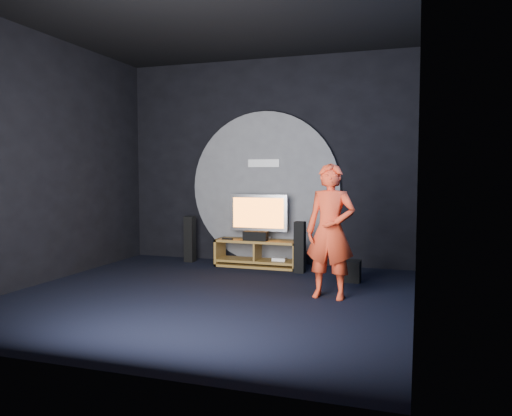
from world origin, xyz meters
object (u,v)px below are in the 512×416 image
(media_console, at_px, (258,255))
(tv, at_px, (259,215))
(subwoofer, at_px, (351,271))
(tower_speaker_left, at_px, (190,239))
(player, at_px, (330,231))
(tower_speaker_right, at_px, (300,247))

(media_console, distance_m, tv, 0.67)
(subwoofer, bearing_deg, tower_speaker_left, 165.61)
(tv, distance_m, player, 2.32)
(media_console, xyz_separation_m, player, (1.49, -1.70, 0.64))
(tower_speaker_left, relative_size, subwoofer, 2.66)
(tower_speaker_left, distance_m, tower_speaker_right, 2.08)
(media_console, height_order, player, player)
(player, bearing_deg, subwoofer, 88.79)
(player, bearing_deg, media_console, 136.77)
(media_console, distance_m, tower_speaker_left, 1.30)
(media_console, bearing_deg, player, -48.78)
(tv, bearing_deg, media_console, -83.94)
(tower_speaker_right, bearing_deg, tv, 156.87)
(player, bearing_deg, tower_speaker_right, 122.11)
(tower_speaker_left, distance_m, subwoofer, 3.00)
(tower_speaker_right, bearing_deg, media_console, 161.01)
(tower_speaker_left, height_order, player, player)
(tower_speaker_right, bearing_deg, tower_speaker_left, 170.33)
(media_console, relative_size, player, 0.83)
(tv, xyz_separation_m, tower_speaker_right, (0.78, -0.33, -0.46))
(subwoofer, relative_size, player, 0.18)
(tower_speaker_right, xyz_separation_m, subwoofer, (0.84, -0.39, -0.25))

